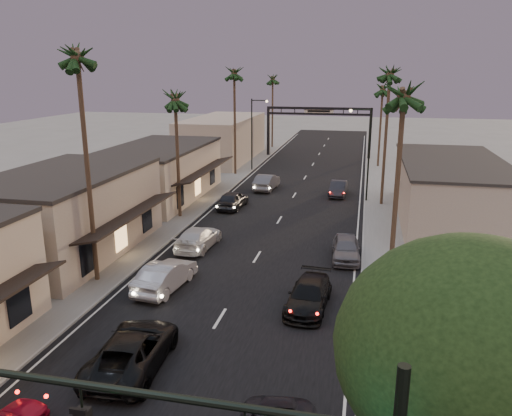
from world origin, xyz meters
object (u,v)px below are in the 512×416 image
at_px(palm_ra, 404,88).
at_px(palm_rb, 390,69).
at_px(oncoming_pickup, 133,350).
at_px(arch, 319,119).
at_px(streetlight_right, 366,147).
at_px(curbside_black, 309,295).
at_px(palm_lb, 76,50).
at_px(palm_rc, 383,86).
at_px(oncoming_silver, 165,276).
at_px(palm_ld, 234,70).
at_px(streetlight_left, 254,129).
at_px(corner_tree, 475,362).
at_px(palm_lc, 175,94).
at_px(palm_far, 273,76).

relative_size(palm_ra, palm_rb, 0.93).
xyz_separation_m(palm_rb, oncoming_pickup, (-10.99, -29.95, -11.60)).
xyz_separation_m(arch, streetlight_right, (6.92, -25.00, -0.20)).
relative_size(oncoming_pickup, curbside_black, 1.17).
height_order(palm_ra, oncoming_pickup, palm_ra).
bearing_deg(arch, curbside_black, -84.95).
bearing_deg(arch, palm_lb, -100.16).
height_order(palm_rc, oncoming_silver, palm_rc).
xyz_separation_m(palm_rc, curbside_black, (-4.29, -42.82, -9.74)).
bearing_deg(oncoming_silver, palm_lb, 4.01).
height_order(palm_ld, curbside_black, palm_ld).
bearing_deg(streetlight_left, oncoming_pickup, -84.11).
relative_size(corner_tree, palm_rb, 0.62).
relative_size(palm_ld, palm_rc, 1.16).
xyz_separation_m(corner_tree, oncoming_pickup, (-11.86, 6.61, -5.16)).
distance_m(palm_rc, oncoming_pickup, 52.04).
xyz_separation_m(palm_lb, palm_lc, (0.00, 14.00, -2.92)).
bearing_deg(palm_rb, palm_ra, -90.00).
relative_size(palm_lb, palm_rc, 1.25).
relative_size(corner_tree, palm_ra, 0.67).
distance_m(palm_ld, oncoming_silver, 35.42).
xyz_separation_m(streetlight_left, palm_rb, (15.52, -14.00, 7.09)).
relative_size(palm_rc, oncoming_pickup, 2.08).
bearing_deg(palm_ld, palm_lb, -90.00).
relative_size(arch, palm_rc, 1.25).
bearing_deg(palm_rc, palm_ld, -152.38).
bearing_deg(palm_lc, arch, 75.80).
distance_m(arch, oncoming_pickup, 56.19).
bearing_deg(palm_rc, streetlight_left, -158.86).
relative_size(palm_lb, palm_lc, 1.25).
distance_m(oncoming_pickup, curbside_black, 9.78).
height_order(streetlight_right, palm_lb, palm_lb).
distance_m(palm_ld, oncoming_pickup, 43.01).
distance_m(palm_ld, curbside_black, 38.04).
xyz_separation_m(corner_tree, palm_ld, (-18.08, 47.55, 6.44)).
bearing_deg(palm_lb, palm_ld, 90.00).
distance_m(streetlight_right, palm_lb, 28.89).
distance_m(corner_tree, palm_lc, 34.09).
xyz_separation_m(corner_tree, oncoming_silver, (-13.57, 14.38, -5.15)).
bearing_deg(oncoming_pickup, oncoming_silver, -81.31).
bearing_deg(curbside_black, streetlight_right, 87.38).
distance_m(palm_lc, oncoming_silver, 17.72).
xyz_separation_m(arch, palm_far, (-8.30, 8.00, 5.91)).
xyz_separation_m(streetlight_left, palm_ra, (15.52, -34.00, 6.11)).
relative_size(palm_lb, curbside_black, 3.03).
distance_m(palm_lc, palm_rc, 32.86).
xyz_separation_m(corner_tree, curbside_black, (-5.17, 13.73, -5.25)).
xyz_separation_m(oncoming_pickup, oncoming_silver, (-1.71, 7.77, 0.02)).
height_order(streetlight_left, palm_rb, palm_rb).
bearing_deg(palm_lc, palm_far, 89.59).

